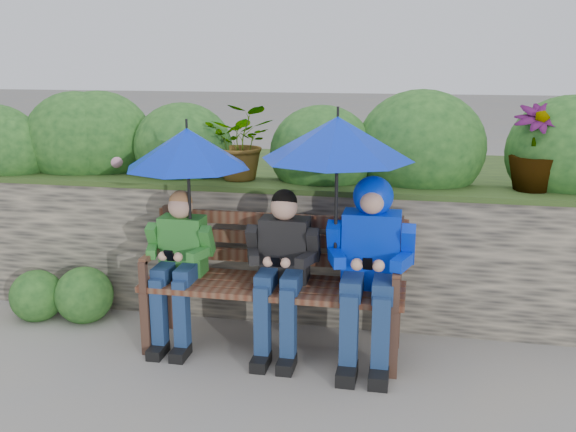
% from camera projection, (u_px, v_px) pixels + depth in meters
% --- Properties ---
extents(ground, '(60.00, 60.00, 0.00)m').
position_uv_depth(ground, '(285.00, 358.00, 4.26)').
color(ground, gray).
rests_on(ground, ground).
extents(garden_backdrop, '(8.06, 2.85, 1.83)m').
position_uv_depth(garden_backdrop, '(312.00, 206.00, 5.62)').
color(garden_backdrop, '#353430').
rests_on(garden_backdrop, ground).
extents(park_bench, '(1.75, 0.51, 0.92)m').
position_uv_depth(park_bench, '(275.00, 273.00, 4.33)').
color(park_bench, '#442C21').
rests_on(park_bench, ground).
extents(boy_left, '(0.45, 0.52, 1.07)m').
position_uv_depth(boy_left, '(179.00, 259.00, 4.36)').
color(boy_left, '#226F27').
rests_on(boy_left, ground).
extents(boy_middle, '(0.48, 0.56, 1.11)m').
position_uv_depth(boy_middle, '(282.00, 264.00, 4.22)').
color(boy_middle, black).
rests_on(boy_middle, ground).
extents(boy_right, '(0.56, 0.67, 1.21)m').
position_uv_depth(boy_right, '(370.00, 256.00, 4.09)').
color(boy_right, '#0039CD').
rests_on(boy_right, ground).
extents(umbrella_left, '(0.84, 0.84, 0.86)m').
position_uv_depth(umbrella_left, '(187.00, 148.00, 4.21)').
color(umbrella_left, '#0224C0').
rests_on(umbrella_left, ground).
extents(umbrella_right, '(0.96, 0.96, 0.94)m').
position_uv_depth(umbrella_right, '(337.00, 138.00, 3.94)').
color(umbrella_right, '#0224C0').
rests_on(umbrella_right, ground).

